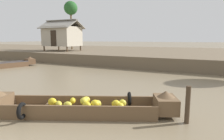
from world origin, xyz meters
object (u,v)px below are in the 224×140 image
(cargo_boat_upstream, at_px, (1,65))
(mooring_post, at_px, (188,105))
(stilt_house_left, at_px, (62,36))
(palm_tree_near, at_px, (71,9))
(banana_boat, at_px, (81,106))

(cargo_boat_upstream, xyz_separation_m, mooring_post, (15.23, -4.64, 0.28))
(cargo_boat_upstream, height_order, stilt_house_left, stilt_house_left)
(stilt_house_left, xyz_separation_m, mooring_post, (15.71, -12.96, -2.26))
(cargo_boat_upstream, distance_m, palm_tree_near, 13.14)
(palm_tree_near, distance_m, mooring_post, 24.02)
(banana_boat, bearing_deg, stilt_house_left, 132.27)
(cargo_boat_upstream, relative_size, stilt_house_left, 1.23)
(cargo_boat_upstream, bearing_deg, banana_boat, -24.36)
(banana_boat, distance_m, mooring_post, 3.30)
(palm_tree_near, bearing_deg, mooring_post, -43.91)
(banana_boat, height_order, stilt_house_left, stilt_house_left)
(banana_boat, distance_m, stilt_house_left, 18.79)
(banana_boat, bearing_deg, palm_tree_near, 128.70)
(cargo_boat_upstream, xyz_separation_m, palm_tree_near, (-1.55, 11.52, 6.14))
(cargo_boat_upstream, bearing_deg, palm_tree_near, 97.67)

